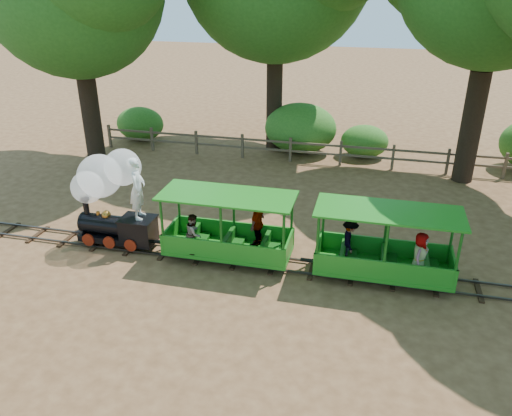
% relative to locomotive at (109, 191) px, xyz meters
% --- Properties ---
extents(ground, '(90.00, 90.00, 0.00)m').
position_rel_locomotive_xyz_m(ground, '(4.54, -0.07, -1.61)').
color(ground, '#91643E').
rests_on(ground, ground).
extents(track, '(22.00, 1.00, 0.10)m').
position_rel_locomotive_xyz_m(track, '(4.54, -0.07, -1.55)').
color(track, '#3F3D3A').
rests_on(track, ground).
extents(locomotive, '(2.47, 1.16, 2.84)m').
position_rel_locomotive_xyz_m(locomotive, '(0.00, 0.00, 0.00)').
color(locomotive, black).
rests_on(locomotive, ground).
extents(carriage_front, '(3.42, 1.41, 1.78)m').
position_rel_locomotive_xyz_m(carriage_front, '(3.36, -0.07, -0.84)').
color(carriage_front, '#1E7F1B').
rests_on(carriage_front, track).
extents(carriage_rear, '(3.42, 1.40, 1.78)m').
position_rel_locomotive_xyz_m(carriage_rear, '(7.22, -0.08, -0.86)').
color(carriage_rear, '#1E7F1B').
rests_on(carriage_rear, track).
extents(fence, '(18.10, 0.10, 1.00)m').
position_rel_locomotive_xyz_m(fence, '(4.54, 7.93, -1.03)').
color(fence, brown).
rests_on(fence, ground).
extents(shrub_west, '(2.18, 1.68, 1.51)m').
position_rel_locomotive_xyz_m(shrub_west, '(-3.62, 9.23, -0.86)').
color(shrub_west, '#2D6B1E').
rests_on(shrub_west, ground).
extents(shrub_mid_w, '(3.02, 2.32, 2.09)m').
position_rel_locomotive_xyz_m(shrub_mid_w, '(3.71, 9.23, -0.57)').
color(shrub_mid_w, '#2D6B1E').
rests_on(shrub_mid_w, ground).
extents(shrub_mid_e, '(1.93, 1.48, 1.34)m').
position_rel_locomotive_xyz_m(shrub_mid_e, '(6.39, 9.23, -0.95)').
color(shrub_mid_e, '#2D6B1E').
rests_on(shrub_mid_e, ground).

